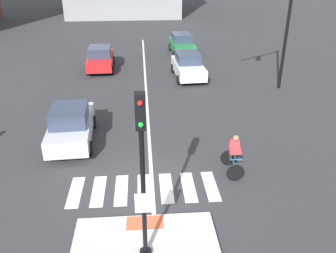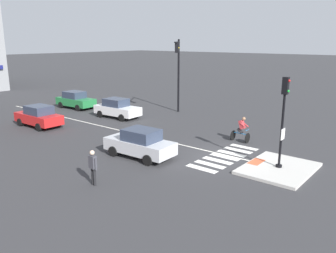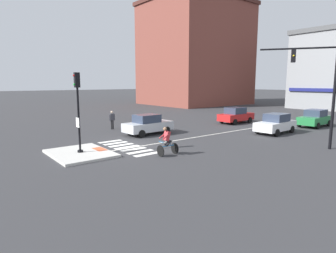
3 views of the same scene
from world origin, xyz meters
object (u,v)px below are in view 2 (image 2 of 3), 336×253
at_px(car_red_westbound_distant, 39,116).
at_px(car_silver_westbound_near, 140,143).
at_px(car_green_eastbound_distant, 76,100).
at_px(cyclist, 241,129).
at_px(pedestrian_at_curb_left, 93,165).
at_px(car_white_eastbound_far, 117,108).
at_px(traffic_light_mast, 178,66).
at_px(signal_pole, 283,114).

relative_size(car_red_westbound_distant, car_silver_westbound_near, 0.99).
height_order(car_red_westbound_distant, car_green_eastbound_distant, same).
xyz_separation_m(car_silver_westbound_near, cyclist, (6.34, -3.02, 0.06)).
distance_m(cyclist, pedestrian_at_curb_left, 10.70).
xyz_separation_m(car_green_eastbound_distant, cyclist, (-0.15, -17.90, 0.06)).
bearing_deg(car_white_eastbound_far, car_red_westbound_distant, 158.69).
bearing_deg(car_green_eastbound_distant, pedestrian_at_curb_left, -123.81).
xyz_separation_m(traffic_light_mast, car_silver_westbound_near, (-10.79, -5.63, -3.46)).
bearing_deg(cyclist, signal_pole, -130.44).
relative_size(car_red_westbound_distant, car_green_eastbound_distant, 0.99).
relative_size(car_green_eastbound_distant, car_white_eastbound_far, 1.00).
bearing_deg(cyclist, traffic_light_mast, 62.79).
xyz_separation_m(traffic_light_mast, cyclist, (-4.45, -8.65, -3.40)).
bearing_deg(car_silver_westbound_near, car_green_eastbound_distant, 66.43).
bearing_deg(pedestrian_at_curb_left, traffic_light_mast, 24.05).
relative_size(traffic_light_mast, car_green_eastbound_distant, 1.57).
height_order(car_green_eastbound_distant, pedestrian_at_curb_left, pedestrian_at_curb_left).
distance_m(signal_pole, car_green_eastbound_distant, 22.14).
relative_size(signal_pole, car_silver_westbound_near, 1.10).
bearing_deg(car_red_westbound_distant, signal_pole, -81.03).
relative_size(signal_pole, car_green_eastbound_distant, 1.10).
xyz_separation_m(traffic_light_mast, car_white_eastbound_far, (-4.62, 2.97, -3.46)).
distance_m(car_silver_westbound_near, pedestrian_at_curb_left, 4.31).
xyz_separation_m(car_red_westbound_distant, pedestrian_at_curb_left, (-4.41, -11.97, 0.17)).
xyz_separation_m(cyclist, pedestrian_at_curb_left, (-10.52, 1.97, 0.11)).
bearing_deg(signal_pole, traffic_light_mast, 58.26).
xyz_separation_m(signal_pole, car_red_westbound_distant, (-2.81, 17.82, -2.11)).
bearing_deg(traffic_light_mast, signal_pole, -121.74).
bearing_deg(car_white_eastbound_far, car_green_eastbound_distant, 87.11).
distance_m(car_red_westbound_distant, cyclist, 15.23).
height_order(car_green_eastbound_distant, car_white_eastbound_far, same).
bearing_deg(car_red_westbound_distant, cyclist, -66.34).
distance_m(traffic_light_mast, pedestrian_at_curb_left, 16.72).
bearing_deg(car_silver_westbound_near, signal_pole, -66.18).
bearing_deg(pedestrian_at_curb_left, car_red_westbound_distant, 69.79).
xyz_separation_m(car_white_eastbound_far, cyclist, (0.17, -11.63, 0.06)).
relative_size(traffic_light_mast, car_white_eastbound_far, 1.56).
bearing_deg(traffic_light_mast, cyclist, -117.21).
relative_size(signal_pole, car_red_westbound_distant, 1.11).
xyz_separation_m(car_green_eastbound_distant, car_silver_westbound_near, (-6.49, -14.88, 0.00)).
height_order(signal_pole, pedestrian_at_curb_left, signal_pole).
relative_size(cyclist, pedestrian_at_curb_left, 1.01).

